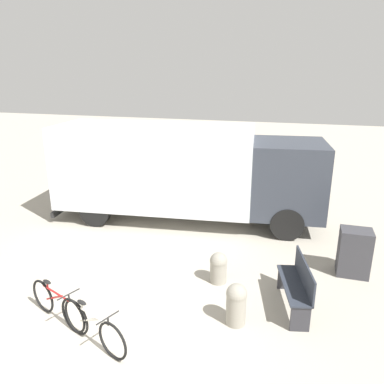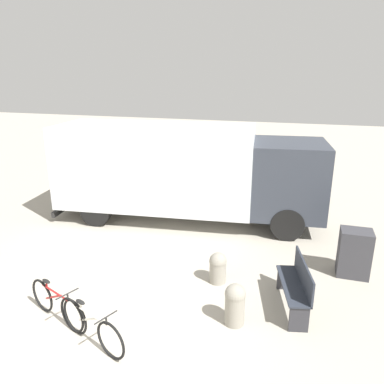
{
  "view_description": "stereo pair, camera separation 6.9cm",
  "coord_description": "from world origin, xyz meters",
  "px_view_note": "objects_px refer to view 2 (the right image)",
  "views": [
    {
      "loc": [
        3.17,
        -4.46,
        4.35
      ],
      "look_at": [
        0.67,
        3.91,
        1.53
      ],
      "focal_mm": 35.0,
      "sensor_mm": 36.0,
      "label": 1
    },
    {
      "loc": [
        3.23,
        -4.44,
        4.35
      ],
      "look_at": [
        0.67,
        3.91,
        1.53
      ],
      "focal_mm": 35.0,
      "sensor_mm": 36.0,
      "label": 2
    }
  ],
  "objects_px": {
    "delivery_truck": "(184,169)",
    "bollard_far_bench": "(218,267)",
    "bicycle_near": "(56,304)",
    "bollard_near_bench": "(235,303)",
    "bicycle_middle": "(92,327)",
    "utility_box": "(354,253)",
    "park_bench": "(297,284)"
  },
  "relations": [
    {
      "from": "bicycle_middle",
      "to": "bollard_near_bench",
      "type": "relative_size",
      "value": 1.9
    },
    {
      "from": "bollard_far_bench",
      "to": "utility_box",
      "type": "height_order",
      "value": "utility_box"
    },
    {
      "from": "bollard_near_bench",
      "to": "utility_box",
      "type": "relative_size",
      "value": 0.74
    },
    {
      "from": "delivery_truck",
      "to": "park_bench",
      "type": "height_order",
      "value": "delivery_truck"
    },
    {
      "from": "bollard_near_bench",
      "to": "bollard_far_bench",
      "type": "distance_m",
      "value": 1.42
    },
    {
      "from": "bicycle_middle",
      "to": "bollard_far_bench",
      "type": "relative_size",
      "value": 2.2
    },
    {
      "from": "delivery_truck",
      "to": "utility_box",
      "type": "xyz_separation_m",
      "value": [
        4.65,
        -2.08,
        -1.05
      ]
    },
    {
      "from": "bicycle_middle",
      "to": "bollard_far_bench",
      "type": "bearing_deg",
      "value": 80.72
    },
    {
      "from": "bicycle_middle",
      "to": "utility_box",
      "type": "bearing_deg",
      "value": 62.45
    },
    {
      "from": "bicycle_near",
      "to": "bicycle_middle",
      "type": "height_order",
      "value": "same"
    },
    {
      "from": "bicycle_near",
      "to": "bicycle_middle",
      "type": "bearing_deg",
      "value": 0.2
    },
    {
      "from": "bicycle_middle",
      "to": "park_bench",
      "type": "bearing_deg",
      "value": 54.46
    },
    {
      "from": "bicycle_near",
      "to": "bollard_far_bench",
      "type": "bearing_deg",
      "value": 62.49
    },
    {
      "from": "bollard_far_bench",
      "to": "utility_box",
      "type": "bearing_deg",
      "value": 22.8
    },
    {
      "from": "delivery_truck",
      "to": "bicycle_middle",
      "type": "distance_m",
      "value": 5.93
    },
    {
      "from": "bicycle_middle",
      "to": "bollard_near_bench",
      "type": "bearing_deg",
      "value": 52.04
    },
    {
      "from": "bicycle_middle",
      "to": "bollard_far_bench",
      "type": "xyz_separation_m",
      "value": [
        1.53,
        2.53,
        0.01
      ]
    },
    {
      "from": "bicycle_near",
      "to": "bollard_near_bench",
      "type": "relative_size",
      "value": 1.9
    },
    {
      "from": "bicycle_middle",
      "to": "bicycle_near",
      "type": "bearing_deg",
      "value": -179.54
    },
    {
      "from": "bollard_near_bench",
      "to": "bollard_far_bench",
      "type": "xyz_separation_m",
      "value": [
        -0.61,
        1.28,
        -0.06
      ]
    },
    {
      "from": "delivery_truck",
      "to": "bicycle_near",
      "type": "xyz_separation_m",
      "value": [
        -0.65,
        -5.41,
        -1.24
      ]
    },
    {
      "from": "utility_box",
      "to": "bicycle_near",
      "type": "bearing_deg",
      "value": -147.86
    },
    {
      "from": "bicycle_near",
      "to": "bicycle_middle",
      "type": "distance_m",
      "value": 1.03
    },
    {
      "from": "bicycle_near",
      "to": "utility_box",
      "type": "height_order",
      "value": "utility_box"
    },
    {
      "from": "delivery_truck",
      "to": "bicycle_middle",
      "type": "relative_size",
      "value": 5.35
    },
    {
      "from": "delivery_truck",
      "to": "bollard_far_bench",
      "type": "xyz_separation_m",
      "value": [
        1.84,
        -3.26,
        -1.22
      ]
    },
    {
      "from": "park_bench",
      "to": "bicycle_middle",
      "type": "bearing_deg",
      "value": 109.11
    },
    {
      "from": "utility_box",
      "to": "bicycle_middle",
      "type": "bearing_deg",
      "value": -139.5
    },
    {
      "from": "bollard_near_bench",
      "to": "bollard_far_bench",
      "type": "height_order",
      "value": "bollard_near_bench"
    },
    {
      "from": "delivery_truck",
      "to": "park_bench",
      "type": "bearing_deg",
      "value": -53.85
    },
    {
      "from": "bollard_near_bench",
      "to": "utility_box",
      "type": "height_order",
      "value": "utility_box"
    },
    {
      "from": "bicycle_near",
      "to": "bollard_near_bench",
      "type": "bearing_deg",
      "value": 37.28
    }
  ]
}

